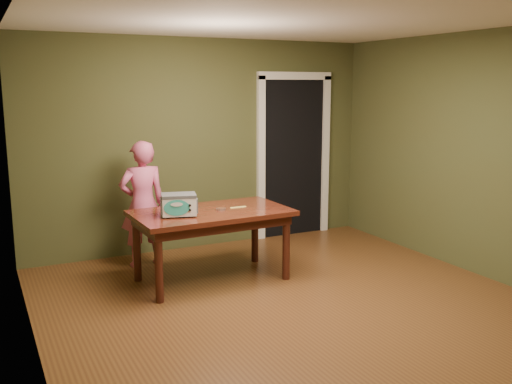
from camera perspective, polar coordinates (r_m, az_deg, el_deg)
floor at (r=5.29m, az=5.00°, el=-12.00°), size 5.00×5.00×0.00m
room_shell at (r=4.89m, az=5.33°, el=6.79°), size 4.52×5.02×2.61m
doorway at (r=8.00m, az=2.69°, el=3.64°), size 1.10×0.66×2.25m
dining_table at (r=5.95m, az=-4.48°, el=-2.81°), size 1.63×0.95×0.75m
toy_oven at (r=5.70m, az=-7.73°, el=-1.20°), size 0.40×0.32×0.22m
baking_pan at (r=5.94m, az=-3.52°, el=-1.70°), size 0.10×0.10×0.02m
spatula at (r=6.06m, az=-1.79°, el=-1.53°), size 0.18×0.03×0.01m
child at (r=6.53m, az=-11.27°, el=-1.19°), size 0.53×0.36×1.43m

